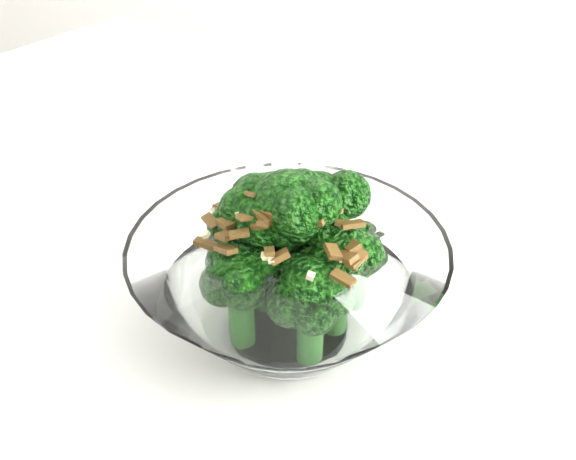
# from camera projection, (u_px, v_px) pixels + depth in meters

# --- Properties ---
(table) EXTENTS (1.40, 1.17, 0.75)m
(table) POSITION_uv_depth(u_px,v_px,m) (237.00, 281.00, 0.65)
(table) COLOR white
(table) RESTS_ON ground
(broccoli_dish) EXTENTS (0.23, 0.23, 0.14)m
(broccoli_dish) POSITION_uv_depth(u_px,v_px,m) (289.00, 276.00, 0.47)
(broccoli_dish) COLOR white
(broccoli_dish) RESTS_ON table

